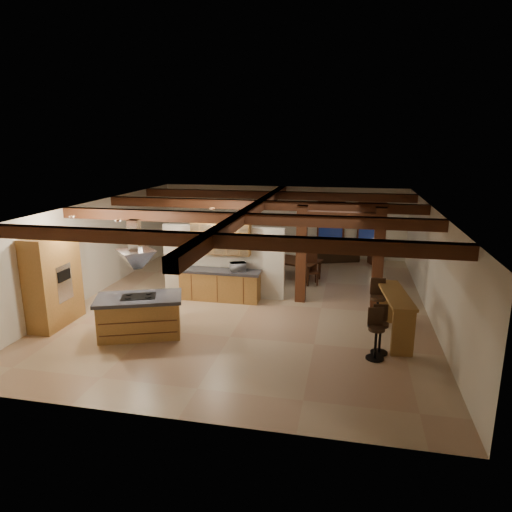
{
  "coord_description": "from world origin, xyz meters",
  "views": [
    {
      "loc": [
        2.75,
        -12.54,
        4.68
      ],
      "look_at": [
        0.03,
        0.5,
        1.32
      ],
      "focal_mm": 32.0,
      "sensor_mm": 36.0,
      "label": 1
    }
  ],
  "objects_px": {
    "kitchen_island": "(140,316)",
    "bar_counter": "(395,308)",
    "sofa": "(334,254)",
    "dining_table": "(290,269)"
  },
  "relations": [
    {
      "from": "kitchen_island",
      "to": "sofa",
      "type": "xyz_separation_m",
      "value": [
        4.38,
        8.33,
        -0.23
      ]
    },
    {
      "from": "kitchen_island",
      "to": "sofa",
      "type": "bearing_deg",
      "value": 62.25
    },
    {
      "from": "kitchen_island",
      "to": "sofa",
      "type": "relative_size",
      "value": 1.19
    },
    {
      "from": "dining_table",
      "to": "kitchen_island",
      "type": "bearing_deg",
      "value": -98.05
    },
    {
      "from": "bar_counter",
      "to": "kitchen_island",
      "type": "bearing_deg",
      "value": -169.59
    },
    {
      "from": "kitchen_island",
      "to": "sofa",
      "type": "height_order",
      "value": "kitchen_island"
    },
    {
      "from": "kitchen_island",
      "to": "bar_counter",
      "type": "xyz_separation_m",
      "value": [
        6.11,
        1.12,
        0.26
      ]
    },
    {
      "from": "kitchen_island",
      "to": "sofa",
      "type": "distance_m",
      "value": 9.41
    },
    {
      "from": "sofa",
      "to": "bar_counter",
      "type": "distance_m",
      "value": 7.43
    },
    {
      "from": "sofa",
      "to": "bar_counter",
      "type": "xyz_separation_m",
      "value": [
        1.73,
        -7.2,
        0.49
      ]
    }
  ]
}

